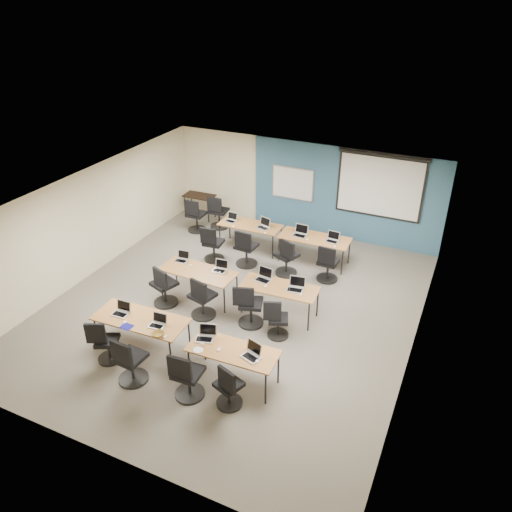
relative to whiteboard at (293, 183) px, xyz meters
The scene contains 58 objects.
floor 4.67m from the whiteboard, 86.12° to the right, with size 8.00×9.00×0.02m, color #6B6354.
ceiling 4.61m from the whiteboard, 86.12° to the right, with size 8.00×9.00×0.02m, color white.
wall_back 0.32m from the whiteboard, 13.87° to the left, with size 8.00×0.04×2.70m, color beige.
wall_front 8.93m from the whiteboard, 88.08° to the right, with size 8.00×0.04×2.70m, color beige.
wall_left 5.77m from the whiteboard, 129.90° to the right, with size 0.04×9.00×2.70m, color beige.
wall_right 6.17m from the whiteboard, 45.83° to the right, with size 0.04×9.00×2.70m, color beige.
blue_accent_panel 1.55m from the whiteboard, ahead, with size 5.50×0.04×2.70m, color #3D5977.
whiteboard is the anchor object (origin of this frame).
projector_screen 2.54m from the whiteboard, ahead, with size 2.40×0.10×1.82m.
training_table_front_left 6.58m from the whiteboard, 96.32° to the right, with size 1.92×0.80×0.73m.
training_table_front_right 6.77m from the whiteboard, 77.99° to the right, with size 1.69×0.70×0.73m.
training_table_mid_left 4.51m from the whiteboard, 98.08° to the right, with size 1.81×0.75×0.73m.
training_table_mid_right 4.53m from the whiteboard, 72.29° to the right, with size 1.72×0.72×0.73m.
training_table_back_left 1.92m from the whiteboard, 109.36° to the right, with size 1.73×0.72×0.73m.
training_table_back_right 2.24m from the whiteboard, 52.37° to the right, with size 1.85×0.77×0.73m.
laptop_0 6.64m from the whiteboard, 100.16° to the right, with size 0.32×0.28×0.25m.
mouse_0 6.83m from the whiteboard, 97.75° to the right, with size 0.06×0.10×0.03m, color white.
task_chair_0 7.30m from the whiteboard, 99.05° to the right, with size 0.51×0.48×0.97m.
laptop_1 6.56m from the whiteboard, 92.40° to the right, with size 0.30×0.26×0.23m.
mouse_1 6.82m from the whiteboard, 89.49° to the right, with size 0.06×0.10×0.03m, color white.
task_chair_1 7.49m from the whiteboard, 92.56° to the right, with size 0.57×0.57×1.04m.
laptop_2 6.56m from the whiteboard, 83.16° to the right, with size 0.34×0.29×0.26m.
mouse_2 6.82m from the whiteboard, 80.15° to the right, with size 0.06×0.10×0.04m, color white.
task_chair_2 7.42m from the whiteboard, 83.47° to the right, with size 0.55×0.55×1.03m.
laptop_3 6.85m from the whiteboard, 74.83° to the right, with size 0.34×0.29×0.26m.
mouse_3 7.00m from the whiteboard, 73.91° to the right, with size 0.06×0.10×0.04m, color white.
task_chair_3 7.45m from the whiteboard, 77.33° to the right, with size 0.50×0.48×0.96m.
laptop_4 4.37m from the whiteboard, 106.35° to the right, with size 0.31×0.26×0.23m.
mouse_4 4.43m from the whiteboard, 101.88° to the right, with size 0.06×0.09×0.03m, color white.
task_chair_4 5.25m from the whiteboard, 103.34° to the right, with size 0.59×0.57×1.04m.
laptop_5 4.22m from the whiteboard, 92.30° to the right, with size 0.32×0.27×0.24m.
mouse_5 4.34m from the whiteboard, 91.66° to the right, with size 0.06×0.09×0.03m, color white.
task_chair_5 5.16m from the whiteboard, 91.75° to the right, with size 0.56×0.56×1.04m.
laptop_6 4.27m from the whiteboard, 77.45° to the right, with size 0.36×0.30×0.27m.
mouse_6 4.55m from the whiteboard, 76.18° to the right, with size 0.06×0.10×0.04m, color white.
task_chair_6 5.07m from the whiteboard, 79.38° to the right, with size 0.58×0.56×1.04m.
laptop_7 4.57m from the whiteboard, 67.73° to the right, with size 0.36×0.31×0.27m.
mouse_7 4.80m from the whiteboard, 66.47° to the right, with size 0.05×0.09×0.03m, color white.
task_chair_7 5.39m from the whiteboard, 72.15° to the right, with size 0.48×0.46×0.95m.
laptop_8 2.14m from the whiteboard, 124.91° to the right, with size 0.30×0.26×0.23m.
mouse_8 2.29m from the whiteboard, 115.63° to the right, with size 0.06×0.10×0.03m, color white.
task_chair_8 3.14m from the whiteboard, 113.81° to the right, with size 0.54×0.54×1.02m.
laptop_9 1.80m from the whiteboard, 95.97° to the right, with size 0.34×0.29×0.26m.
mouse_9 2.10m from the whiteboard, 89.76° to the right, with size 0.06×0.10×0.04m, color white.
task_chair_9 2.79m from the whiteboard, 96.17° to the right, with size 0.58×0.58×1.05m.
laptop_10 2.02m from the whiteboard, 62.19° to the right, with size 0.36×0.31×0.27m.
mouse_10 2.30m from the whiteboard, 58.40° to the right, with size 0.06×0.09×0.03m, color white.
task_chair_10 2.90m from the whiteboard, 71.45° to the right, with size 0.60×0.57×1.04m.
laptop_11 2.51m from the whiteboard, 43.23° to the right, with size 0.32×0.27×0.24m.
mouse_11 2.82m from the whiteboard, 45.41° to the right, with size 0.05×0.09×0.03m, color white.
task_chair_11 3.24m from the whiteboard, 51.95° to the right, with size 0.54×0.54×1.01m.
blue_mousepad 6.91m from the whiteboard, 96.69° to the right, with size 0.23×0.19×0.01m, color navy.
snack_bowl 6.83m from the whiteboard, 90.73° to the right, with size 0.24×0.24×0.06m, color brown.
snack_plate 6.93m from the whiteboard, 83.14° to the right, with size 0.19×0.19×0.01m, color white.
coffee_cup 6.80m from the whiteboard, 82.82° to the right, with size 0.05×0.05×0.05m, color silver.
utility_table 3.06m from the whiteboard, behind, with size 0.96×0.53×0.75m.
spare_chair_a 2.43m from the whiteboard, 156.51° to the right, with size 0.57×0.57×1.04m.
spare_chair_b 3.05m from the whiteboard, 151.43° to the right, with size 0.56×0.56×1.04m.
Camera 1 is at (4.46, -8.42, 6.66)m, focal length 35.00 mm.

